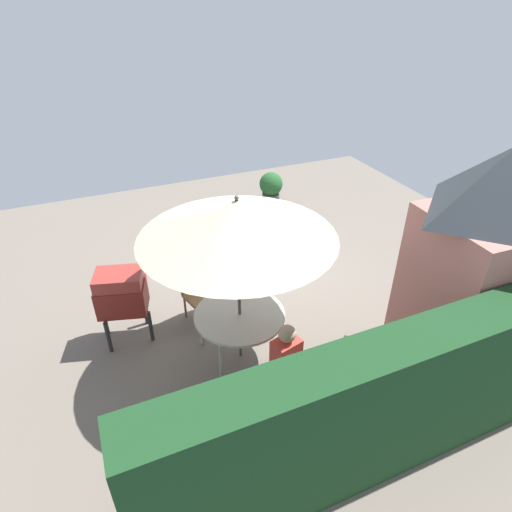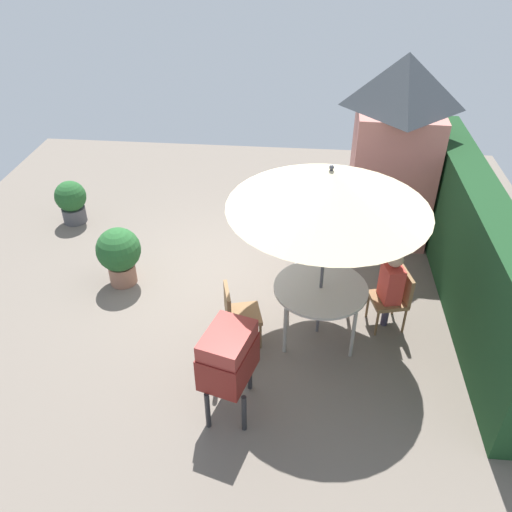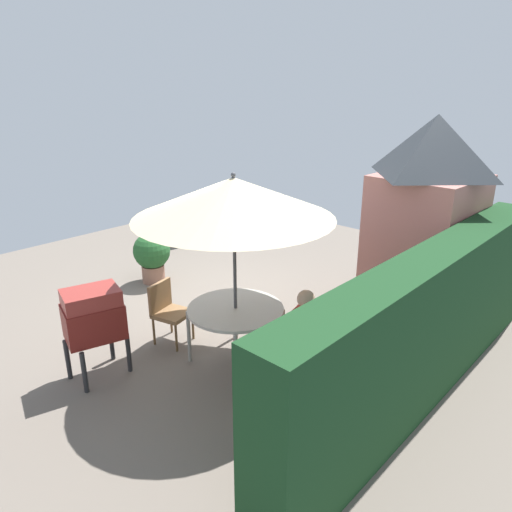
% 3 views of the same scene
% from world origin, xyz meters
% --- Properties ---
extents(ground_plane, '(11.00, 11.00, 0.00)m').
position_xyz_m(ground_plane, '(0.00, 0.00, 0.00)').
color(ground_plane, '#6B6056').
extents(hedge_backdrop, '(5.78, 0.53, 1.84)m').
position_xyz_m(hedge_backdrop, '(0.00, 3.50, 0.92)').
color(hedge_backdrop, '#193D1E').
rests_on(hedge_backdrop, ground).
extents(garden_shed, '(1.59, 1.50, 3.17)m').
position_xyz_m(garden_shed, '(-1.87, 2.54, 1.62)').
color(garden_shed, '#B26B60').
rests_on(garden_shed, ground).
extents(patio_table, '(1.27, 1.27, 0.80)m').
position_xyz_m(patio_table, '(1.00, 1.35, 0.73)').
color(patio_table, '#B2ADA3').
rests_on(patio_table, ground).
extents(patio_umbrella, '(2.50, 2.50, 2.58)m').
position_xyz_m(patio_umbrella, '(1.00, 1.35, 2.27)').
color(patio_umbrella, '#4C4C51').
rests_on(patio_umbrella, ground).
extents(bbq_grill, '(0.81, 0.67, 1.20)m').
position_xyz_m(bbq_grill, '(2.45, 0.29, 0.85)').
color(bbq_grill, maroon).
rests_on(bbq_grill, ground).
extents(chair_near_shed, '(0.56, 0.56, 0.90)m').
position_xyz_m(chair_near_shed, '(0.74, 2.39, 0.52)').
color(chair_near_shed, olive).
rests_on(chair_near_shed, ground).
extents(chair_far_side, '(0.56, 0.57, 0.90)m').
position_xyz_m(chair_far_side, '(1.29, 0.24, 0.52)').
color(chair_far_side, olive).
rests_on(chair_far_side, ground).
extents(potted_plant_by_shed, '(0.69, 0.69, 0.97)m').
position_xyz_m(potted_plant_by_shed, '(0.15, -1.75, 0.55)').
color(potted_plant_by_shed, '#936651').
rests_on(potted_plant_by_shed, ground).
extents(potted_plant_by_grill, '(0.57, 0.57, 0.82)m').
position_xyz_m(potted_plant_by_grill, '(-1.61, -3.23, 0.45)').
color(potted_plant_by_grill, '#4C4C51').
rests_on(potted_plant_by_grill, ground).
extents(person_in_red, '(0.39, 0.31, 1.26)m').
position_xyz_m(person_in_red, '(0.76, 2.31, 0.78)').
color(person_in_red, '#CC3D33').
rests_on(person_in_red, ground).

